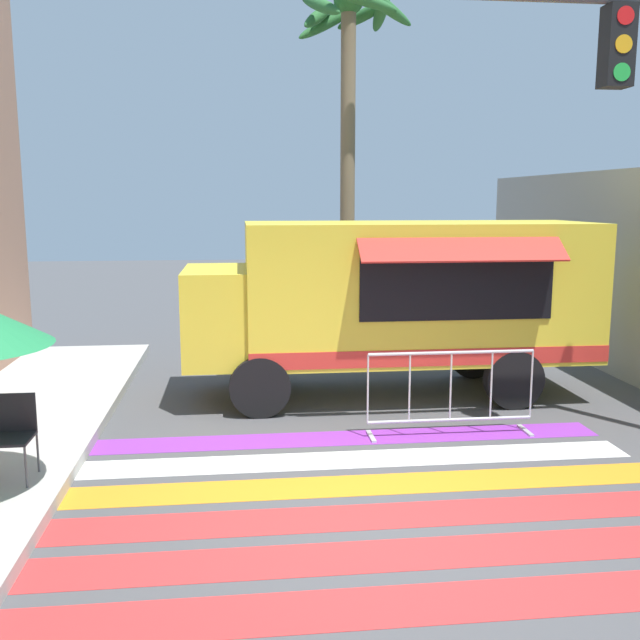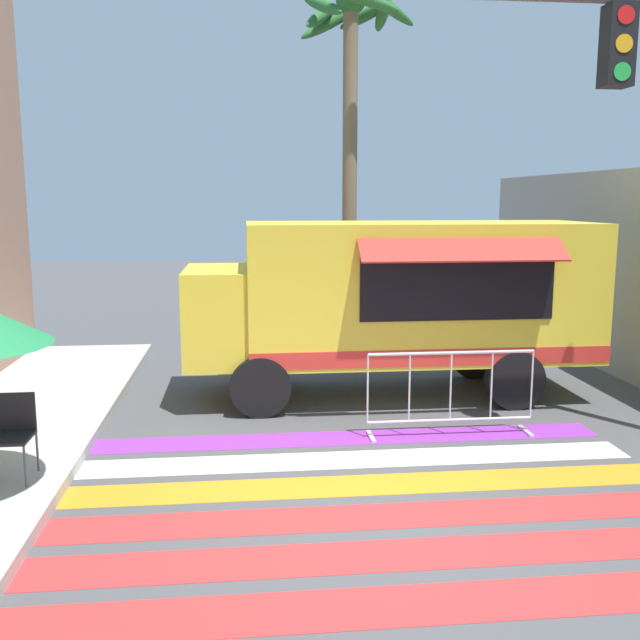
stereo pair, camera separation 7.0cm
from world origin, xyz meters
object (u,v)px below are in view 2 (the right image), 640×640
object	(u,v)px
folding_chair	(10,428)
barricade_front	(450,394)
food_truck	(388,296)
palm_tree	(351,82)

from	to	relation	value
folding_chair	barricade_front	distance (m)	5.19
food_truck	folding_chair	xyz separation A→B (m)	(-4.61, -3.19, -0.89)
folding_chair	barricade_front	xyz separation A→B (m)	(5.04, 1.22, -0.12)
folding_chair	palm_tree	size ratio (longest dim) A/B	0.12
food_truck	palm_tree	bearing A→B (deg)	90.18
food_truck	folding_chair	world-z (taller)	food_truck
folding_chair	barricade_front	world-z (taller)	barricade_front
food_truck	barricade_front	world-z (taller)	food_truck
folding_chair	food_truck	bearing A→B (deg)	17.51
food_truck	barricade_front	xyz separation A→B (m)	(0.43, -1.97, -1.00)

